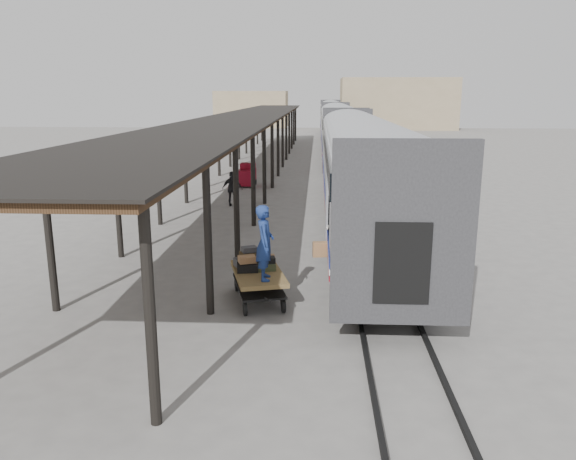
% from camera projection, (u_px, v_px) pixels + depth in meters
% --- Properties ---
extents(ground, '(160.00, 160.00, 0.00)m').
position_uv_depth(ground, '(269.00, 288.00, 16.44)').
color(ground, slate).
rests_on(ground, ground).
extents(train, '(3.45, 76.01, 4.01)m').
position_uv_depth(train, '(339.00, 128.00, 48.43)').
color(train, silver).
rests_on(train, ground).
extents(canopy, '(4.90, 64.30, 4.15)m').
position_uv_depth(canopy, '(250.00, 117.00, 38.96)').
color(canopy, '#422B19').
rests_on(canopy, ground).
extents(rails, '(1.54, 150.00, 0.12)m').
position_uv_depth(rails, '(339.00, 158.00, 49.25)').
color(rails, black).
rests_on(rails, ground).
extents(building_far, '(18.00, 10.00, 8.00)m').
position_uv_depth(building_far, '(397.00, 104.00, 90.45)').
color(building_far, tan).
rests_on(building_far, ground).
extents(building_left, '(12.00, 8.00, 6.00)m').
position_uv_depth(building_left, '(252.00, 109.00, 95.81)').
color(building_left, tan).
rests_on(building_left, ground).
extents(baggage_cart, '(1.82, 2.64, 0.86)m').
position_uv_depth(baggage_cart, '(258.00, 279.00, 15.29)').
color(baggage_cart, brown).
rests_on(baggage_cart, ground).
extents(suitcase_stack, '(1.25, 1.25, 0.56)m').
position_uv_depth(suitcase_stack, '(254.00, 261.00, 15.53)').
color(suitcase_stack, '#3A3A3C').
rests_on(suitcase_stack, baggage_cart).
extents(luggage_tug, '(1.07, 1.62, 1.37)m').
position_uv_depth(luggage_tug, '(247.00, 176.00, 34.54)').
color(luggage_tug, maroon).
rests_on(luggage_tug, ground).
extents(porter, '(0.54, 0.76, 1.97)m').
position_uv_depth(porter, '(265.00, 243.00, 14.36)').
color(porter, navy).
rests_on(porter, baggage_cart).
extents(pedestrian, '(1.06, 0.48, 1.77)m').
position_uv_depth(pedestrian, '(232.00, 189.00, 28.29)').
color(pedestrian, black).
rests_on(pedestrian, ground).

